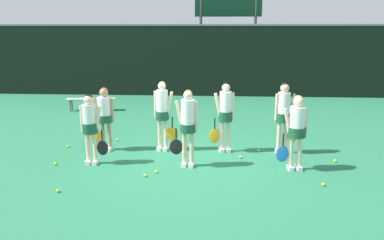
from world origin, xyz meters
The scene contains 22 objects.
ground_plane centered at (0.00, 0.00, 0.00)m, with size 140.00×140.00×0.00m, color #26724C.
fence_windscreen centered at (0.00, 8.75, 1.66)m, with size 60.00×0.08×3.30m.
scoreboard centered at (1.16, 10.52, 3.78)m, with size 3.29×0.15×4.89m.
bench_courtside centered at (-4.23, 5.25, 0.41)m, with size 1.88×0.58×0.47m.
player_0 centered at (-2.30, -0.49, 0.97)m, with size 0.62×0.35×1.66m.
player_1 centered at (-0.04, -0.52, 1.05)m, with size 0.65×0.36×1.79m.
player_2 centered at (2.38, -0.59, 1.02)m, with size 0.68×0.41×1.70m.
player_3 centered at (-2.26, 0.53, 0.98)m, with size 0.68×0.40×1.65m.
player_4 centered at (-0.77, 0.62, 1.06)m, with size 0.64×0.34×1.81m.
player_5 centered at (0.83, 0.60, 1.06)m, with size 0.62×0.35×1.79m.
player_6 centered at (2.29, 0.57, 1.08)m, with size 0.63×0.35×1.81m.
tennis_ball_0 centered at (1.71, 0.61, 0.03)m, with size 0.07×0.07×0.07m, color #CCE033.
tennis_ball_1 centered at (1.22, 0.08, 0.03)m, with size 0.07×0.07×0.07m, color #CCE033.
tennis_ball_2 centered at (-0.91, -1.24, 0.03)m, with size 0.07×0.07×0.07m, color #CCE033.
tennis_ball_3 centered at (-2.47, -2.11, 0.03)m, with size 0.07×0.07×0.07m, color #CCE033.
tennis_ball_4 centered at (-3.14, -0.66, 0.04)m, with size 0.07×0.07×0.07m, color #CCE033.
tennis_ball_5 centered at (3.45, -0.06, 0.03)m, with size 0.07×0.07×0.07m, color #CCE033.
tennis_ball_6 centered at (-0.24, 0.37, 0.03)m, with size 0.07×0.07×0.07m, color #CCE033.
tennis_ball_7 centered at (-3.36, 0.65, 0.03)m, with size 0.07×0.07×0.07m, color #CCE033.
tennis_ball_8 centered at (-0.70, -1.00, 0.03)m, with size 0.07×0.07×0.07m, color #CCE033.
tennis_ball_9 centered at (2.79, -1.49, 0.04)m, with size 0.07×0.07×0.07m, color #CCE033.
tennis_ball_10 centered at (-2.19, 1.33, 0.04)m, with size 0.07×0.07×0.07m, color #CCE033.
Camera 1 is at (0.56, -8.69, 3.12)m, focal length 35.00 mm.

